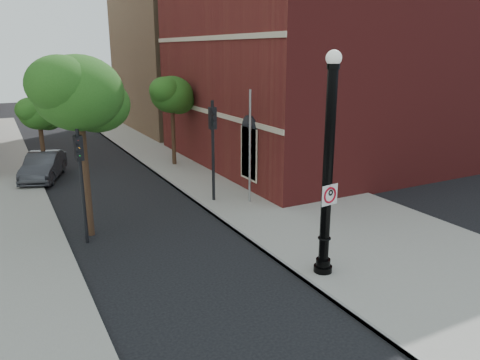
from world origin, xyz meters
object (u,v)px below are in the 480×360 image
traffic_signal_left (80,167)px  lamppost (327,178)px  no_parking_sign (330,195)px  parked_car (43,166)px  traffic_signal_right (213,135)px

traffic_signal_left → lamppost: bearing=-55.6°
no_parking_sign → parked_car: (-6.53, 16.46, -1.97)m
no_parking_sign → traffic_signal_right: 8.46m
no_parking_sign → parked_car: size_ratio=0.14×
lamppost → no_parking_sign: lamppost is taller
lamppost → parked_car: 17.72m
lamppost → parked_car: bearing=111.9°
lamppost → traffic_signal_right: (0.02, 8.27, 0.00)m
traffic_signal_right → no_parking_sign: bearing=-90.2°
lamppost → traffic_signal_right: size_ratio=1.46×
no_parking_sign → traffic_signal_left: 8.78m
no_parking_sign → parked_car: bearing=103.6°
no_parking_sign → traffic_signal_left: size_ratio=0.15×
parked_car → traffic_signal_right: 10.65m
lamppost → no_parking_sign: (-0.02, -0.17, -0.47)m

